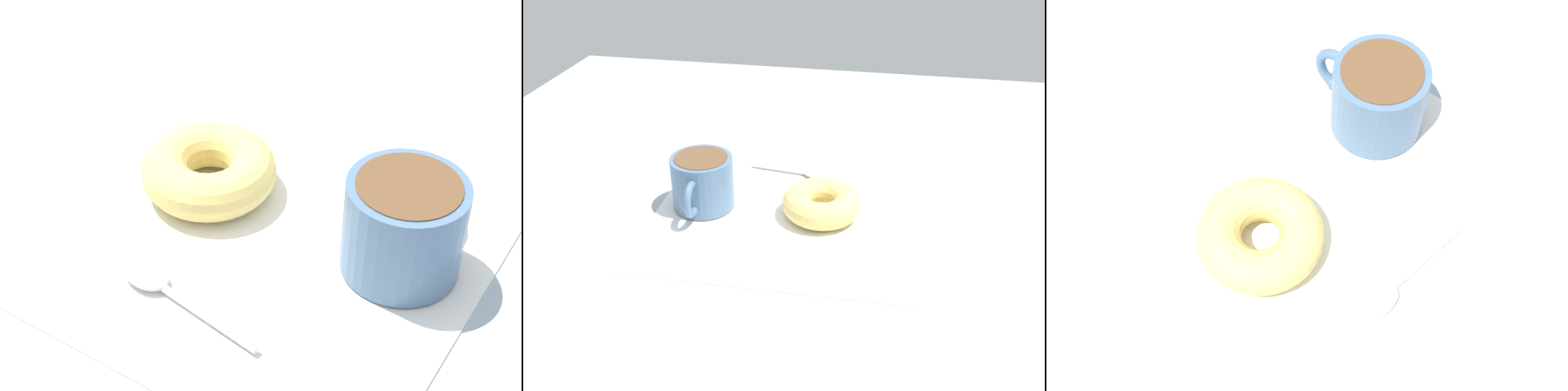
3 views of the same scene
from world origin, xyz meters
TOP-DOWN VIEW (x-y plane):
  - ground_plane at (0.00, 0.00)cm, footprint 120.00×120.00cm
  - napkin at (-2.90, 1.64)cm, footprint 33.50×33.50cm
  - coffee_cup at (-13.50, 0.54)cm, footprint 8.07×10.85cm
  - donut at (2.09, 1.03)cm, footprint 10.08×10.08cm
  - spoon at (-1.49, 11.38)cm, footprint 11.54×3.00cm

SIDE VIEW (x-z plane):
  - ground_plane at x=0.00cm, z-range -2.00..0.00cm
  - napkin at x=-2.90cm, z-range 0.00..0.30cm
  - spoon at x=-1.49cm, z-range 0.26..1.16cm
  - donut at x=2.09cm, z-range 0.30..3.85cm
  - coffee_cup at x=-13.50cm, z-range 0.43..7.47cm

